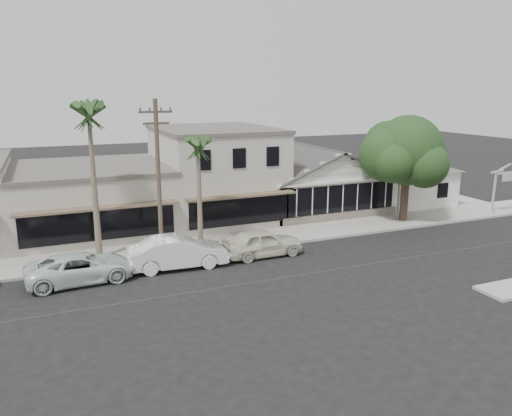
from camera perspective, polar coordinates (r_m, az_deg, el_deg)
name	(u,v)px	position (r m, az deg, el deg)	size (l,w,h in m)	color
ground	(347,268)	(27.82, 10.34, -6.72)	(140.00, 140.00, 0.00)	black
sidewalk_north	(173,249)	(30.71, -9.46, -4.59)	(90.00, 3.50, 0.15)	#9E9991
corner_shop	(315,178)	(40.00, 6.80, 3.46)	(10.40, 8.60, 5.10)	white
side_cottage	(406,186)	(44.03, 16.73, 2.42)	(6.00, 6.00, 3.00)	white
row_building_near	(215,174)	(37.60, -4.66, 3.85)	(8.00, 10.00, 6.50)	beige
row_building_midnear	(91,199)	(36.10, -18.31, 0.94)	(10.00, 10.00, 4.20)	beige
utility_pole	(159,177)	(27.90, -11.08, 3.50)	(1.80, 0.24, 9.00)	brown
car_0	(262,243)	(28.98, 0.75, -3.98)	(1.91, 4.76, 1.62)	beige
car_1	(178,252)	(27.44, -8.90, -5.01)	(1.85, 5.31, 1.75)	white
car_2	(81,268)	(26.71, -19.35, -6.45)	(2.47, 5.36, 1.49)	silver
shade_tree	(405,152)	(37.31, 16.63, 6.13)	(6.98, 6.31, 7.74)	#493A2C
palm_east	(198,147)	(28.98, -6.63, 6.91)	(2.81, 2.81, 7.29)	#726651
palm_mid	(89,117)	(28.36, -18.56, 9.84)	(2.83, 2.83, 9.33)	#726651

